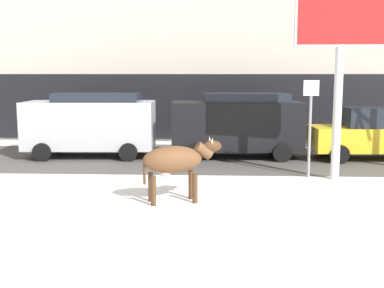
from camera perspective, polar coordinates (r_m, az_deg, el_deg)
ground_plane at (r=9.75m, az=1.12°, el=-9.58°), size 120.00×120.00×0.00m
road_strip at (r=17.12m, az=1.81°, el=-1.79°), size 60.00×5.60×0.01m
building_facade at (r=24.08m, az=2.15°, el=16.58°), size 44.00×6.10×13.00m
cow_brown at (r=11.23m, az=-1.97°, el=-1.98°), size 1.93×0.98×1.54m
billboard at (r=14.19m, az=17.24°, el=13.25°), size 2.52×0.25×5.56m
car_silver_van at (r=17.86m, az=-11.87°, el=2.46°), size 4.68×2.27×2.32m
car_black_van at (r=17.42m, az=5.37°, el=2.46°), size 4.68×2.27×2.32m
car_yellow_sedan at (r=18.14m, az=20.48°, el=1.14°), size 4.27×2.12×1.84m
street_sign at (r=14.29m, az=13.81°, el=2.72°), size 0.44×0.08×2.82m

